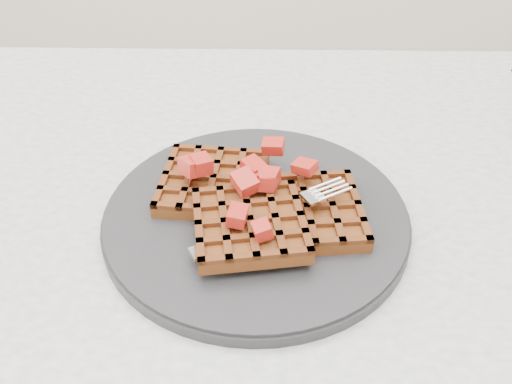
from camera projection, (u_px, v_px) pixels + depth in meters
table at (294, 291)px, 0.66m from camera, size 1.20×0.80×0.75m
plate at (256, 216)px, 0.58m from camera, size 0.31×0.31×0.02m
waffles at (256, 204)px, 0.56m from camera, size 0.21×0.19×0.03m
strawberry_pile at (256, 181)px, 0.55m from camera, size 0.15×0.15×0.02m
fork at (284, 223)px, 0.55m from camera, size 0.17×0.11×0.02m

